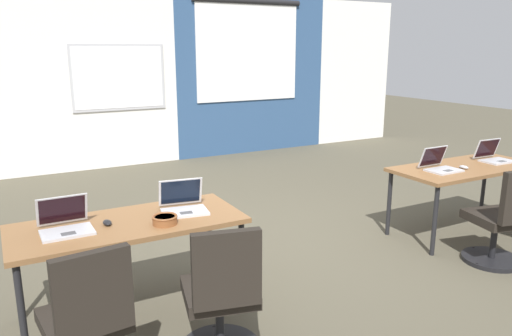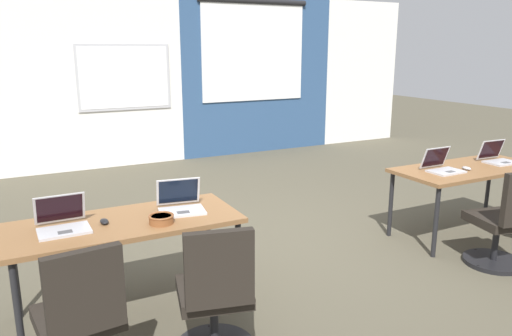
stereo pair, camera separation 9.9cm
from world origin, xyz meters
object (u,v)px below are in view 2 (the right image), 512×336
at_px(desk_near_right, 468,173).
at_px(laptop_near_right_inner, 442,166).
at_px(laptop_near_right_end, 498,158).
at_px(desk_near_left, 126,229).
at_px(mouse_near_left_end, 104,221).
at_px(snack_bowl, 161,219).
at_px(chair_near_left_inner, 215,304).
at_px(mouse_near_right_inner, 467,168).
at_px(chair_near_right_inner, 503,227).
at_px(laptop_near_left_end, 63,223).
at_px(laptop_near_left_inner, 181,204).
at_px(chair_near_left_end, 81,330).

relative_size(desk_near_right, laptop_near_right_inner, 4.79).
bearing_deg(laptop_near_right_end, desk_near_left, -177.50).
height_order(desk_near_left, desk_near_right, same).
bearing_deg(desk_near_left, laptop_near_right_end, 0.20).
height_order(mouse_near_left_end, snack_bowl, snack_bowl).
height_order(desk_near_right, laptop_near_right_end, laptop_near_right_end).
bearing_deg(chair_near_left_inner, snack_bowl, -64.10).
bearing_deg(desk_near_left, mouse_near_left_end, 179.13).
relative_size(mouse_near_right_inner, chair_near_right_inner, 0.11).
bearing_deg(laptop_near_left_end, laptop_near_left_inner, 0.54).
relative_size(laptop_near_right_inner, chair_near_right_inner, 0.36).
xyz_separation_m(desk_near_right, chair_near_left_end, (-3.93, -0.73, -0.28)).
bearing_deg(mouse_near_right_inner, chair_near_left_end, -170.26).
xyz_separation_m(mouse_near_right_inner, chair_near_left_end, (-3.81, -0.65, -0.36)).
xyz_separation_m(mouse_near_right_inner, snack_bowl, (-3.17, -0.10, 0.02)).
distance_m(laptop_near_right_inner, chair_near_right_inner, 0.83).
bearing_deg(laptop_near_left_inner, laptop_near_left_end, -169.64).
height_order(laptop_near_right_inner, laptop_near_left_end, laptop_near_right_inner).
bearing_deg(desk_near_right, snack_bowl, -177.02).
relative_size(desk_near_left, mouse_near_left_end, 15.81).
relative_size(laptop_near_right_end, chair_near_left_end, 0.37).
bearing_deg(laptop_near_left_end, mouse_near_right_inner, -2.20).
height_order(laptop_near_left_end, laptop_near_left_inner, laptop_near_left_inner).
bearing_deg(laptop_near_right_inner, laptop_near_right_end, 0.04).
xyz_separation_m(laptop_near_right_end, chair_near_left_end, (-4.38, -0.74, -0.39)).
xyz_separation_m(desk_near_left, chair_near_left_inner, (0.35, -0.80, -0.28)).
xyz_separation_m(laptop_near_right_inner, chair_near_right_inner, (-0.00, -0.73, -0.39)).
height_order(laptop_near_left_end, chair_near_left_end, laptop_near_left_end).
bearing_deg(laptop_near_right_inner, mouse_near_left_end, 179.30).
relative_size(laptop_near_right_end, mouse_near_left_end, 3.38).
bearing_deg(mouse_near_left_end, chair_near_left_inner, -58.14).
distance_m(laptop_near_left_end, laptop_near_left_inner, 0.84).
bearing_deg(mouse_near_left_end, desk_near_left, -0.87).
relative_size(laptop_near_left_inner, snack_bowl, 2.10).
bearing_deg(desk_near_left, desk_near_right, 0.00).
height_order(desk_near_left, laptop_near_right_inner, laptop_near_right_inner).
relative_size(mouse_near_right_inner, snack_bowl, 0.57).
bearing_deg(chair_near_left_end, mouse_near_left_end, -117.54).
bearing_deg(chair_near_left_inner, desk_near_right, -152.50).
bearing_deg(chair_near_right_inner, chair_near_left_end, 11.69).
distance_m(mouse_near_left_end, snack_bowl, 0.40).
distance_m(laptop_near_left_inner, snack_bowl, 0.30).
distance_m(chair_near_right_inner, laptop_near_right_end, 1.19).
height_order(laptop_near_right_inner, snack_bowl, laptop_near_right_inner).
bearing_deg(snack_bowl, desk_near_left, 140.98).
height_order(mouse_near_right_inner, mouse_near_left_end, same).
height_order(desk_near_right, chair_near_left_inner, chair_near_left_inner).
relative_size(laptop_near_right_inner, chair_near_left_inner, 0.36).
height_order(laptop_near_right_end, laptop_near_left_end, laptop_near_right_end).
relative_size(desk_near_right, chair_near_left_end, 1.74).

